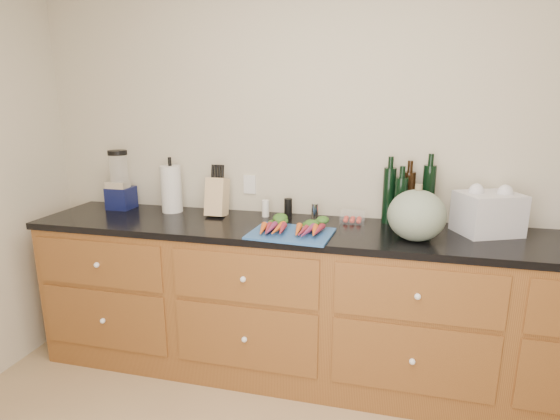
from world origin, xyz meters
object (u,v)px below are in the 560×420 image
(knife_block, at_px, (217,197))
(tomato_box, at_px, (353,217))
(carrots, at_px, (293,227))
(squash, at_px, (417,215))
(paper_towel, at_px, (171,189))
(blender_appliance, at_px, (120,183))
(cutting_board, at_px, (291,234))

(knife_block, bearing_deg, tomato_box, 2.01)
(knife_block, height_order, tomato_box, knife_block)
(tomato_box, bearing_deg, carrots, -136.89)
(squash, distance_m, paper_towel, 1.55)
(carrots, distance_m, squash, 0.66)
(squash, height_order, blender_appliance, blender_appliance)
(carrots, relative_size, tomato_box, 2.59)
(cutting_board, relative_size, squash, 1.47)
(squash, xyz_separation_m, knife_block, (-1.20, 0.24, -0.01))
(knife_block, xyz_separation_m, tomato_box, (0.85, 0.03, -0.09))
(carrots, distance_m, paper_towel, 0.92)
(squash, height_order, paper_towel, paper_towel)
(blender_appliance, bearing_deg, tomato_box, 0.45)
(carrots, height_order, knife_block, knife_block)
(cutting_board, relative_size, paper_towel, 1.45)
(cutting_board, height_order, blender_appliance, blender_appliance)
(knife_block, bearing_deg, paper_towel, 176.50)
(tomato_box, bearing_deg, paper_towel, -179.51)
(cutting_board, bearing_deg, carrots, 90.00)
(carrots, height_order, tomato_box, tomato_box)
(tomato_box, bearing_deg, blender_appliance, -179.55)
(squash, xyz_separation_m, blender_appliance, (-1.90, 0.26, 0.04))
(blender_appliance, height_order, tomato_box, blender_appliance)
(blender_appliance, bearing_deg, paper_towel, 0.32)
(paper_towel, bearing_deg, squash, -9.66)
(knife_block, bearing_deg, squash, -11.31)
(blender_appliance, height_order, paper_towel, blender_appliance)
(paper_towel, relative_size, tomato_box, 2.11)
(squash, xyz_separation_m, paper_towel, (-1.53, 0.26, 0.02))
(carrots, bearing_deg, tomato_box, 43.11)
(knife_block, bearing_deg, cutting_board, -28.76)
(cutting_board, height_order, squash, squash)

